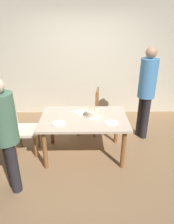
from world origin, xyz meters
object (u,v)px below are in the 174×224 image
plate_near_celebrant (59,123)px  chair_spindle_back (89,112)px  person_celebrant (5,132)px  person_guest (147,89)px  dining_table (84,122)px  plate_near_guest (111,123)px  chair_upholstered (20,126)px  birthday_cake (93,114)px  plate_far_side (80,112)px

plate_near_celebrant → chair_spindle_back: (0.49, 0.99, -0.28)m
person_celebrant → person_guest: bearing=32.7°
dining_table → person_celebrant: (-0.99, -0.79, 0.28)m
dining_table → plate_near_guest: plate_near_guest is taller
dining_table → plate_near_celebrant: (-0.40, -0.21, 0.10)m
chair_upholstered → person_guest: bearing=13.1°
person_celebrant → plate_near_celebrant: bearing=44.2°
dining_table → plate_near_celebrant: plate_near_celebrant is taller
plate_near_guest → birthday_cake: bearing=139.0°
plate_near_guest → person_guest: size_ratio=0.12×
person_celebrant → person_guest: person_guest is taller
birthday_cake → chair_spindle_back: bearing=93.6°
chair_spindle_back → person_celebrant: 1.97m
chair_spindle_back → chair_upholstered: (-1.21, -0.71, 0.07)m
plate_near_guest → person_guest: (0.75, 0.81, 0.29)m
person_celebrant → plate_near_guest: bearing=22.1°
dining_table → person_guest: bearing=27.1°
plate_far_side → person_celebrant: person_celebrant is taller
dining_table → chair_spindle_back: bearing=83.0°
birthday_cake → chair_spindle_back: (-0.05, 0.74, -0.33)m
birthday_cake → plate_far_side: 0.28m
plate_far_side → chair_upholstered: chair_upholstered is taller
plate_far_side → chair_spindle_back: (0.17, 0.57, -0.28)m
birthday_cake → plate_near_celebrant: birthday_cake is taller
dining_table → chair_upholstered: chair_upholstered is taller
person_celebrant → person_guest: 2.58m
birthday_cake → person_celebrant: size_ratio=0.17×
plate_near_celebrant → plate_far_side: 0.53m
birthday_cake → plate_near_celebrant: 0.60m
chair_spindle_back → person_celebrant: bearing=-124.7°
plate_near_celebrant → chair_upholstered: (-0.71, 0.28, -0.20)m
plate_far_side → plate_near_celebrant: bearing=-127.6°
person_celebrant → chair_spindle_back: bearing=55.3°
birthday_cake → person_celebrant: 1.41m
dining_table → person_guest: person_guest is taller
plate_far_side → plate_near_guest: 0.66m
chair_spindle_back → chair_upholstered: size_ratio=1.00×
birthday_cake → plate_near_guest: size_ratio=1.27×
plate_near_celebrant → chair_spindle_back: bearing=63.7°
chair_spindle_back → person_celebrant: size_ratio=0.59×
dining_table → plate_far_side: bearing=108.9°
plate_near_celebrant → person_guest: person_guest is taller
dining_table → person_celebrant: bearing=-141.5°
plate_far_side → birthday_cake: bearing=-38.3°
birthday_cake → plate_near_guest: bearing=-41.0°
dining_table → person_celebrant: size_ratio=0.89×
birthday_cake → person_guest: bearing=28.5°
birthday_cake → plate_near_celebrant: (-0.54, -0.25, -0.05)m
chair_upholstered → dining_table: bearing=-3.7°
dining_table → person_guest: size_ratio=0.81×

